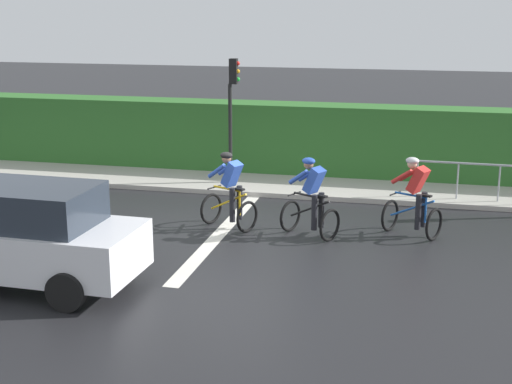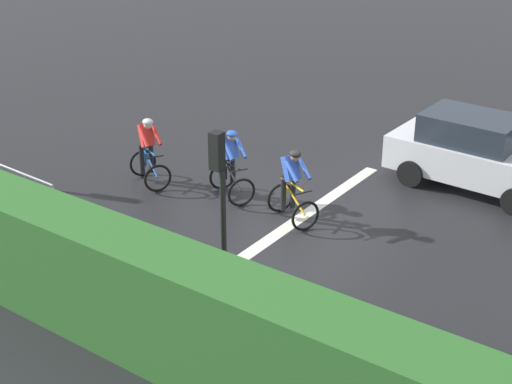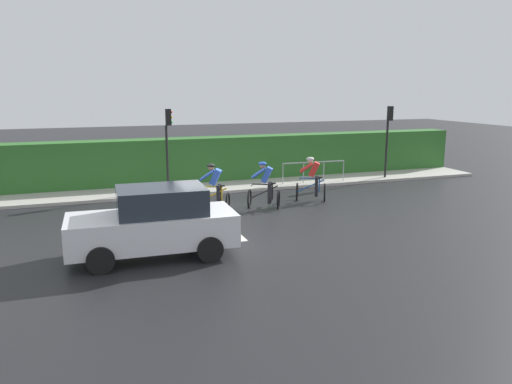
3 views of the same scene
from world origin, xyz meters
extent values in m
plane|color=black|center=(0.00, 0.00, 0.00)|extent=(80.00, 80.00, 0.00)
cube|color=#ADA89E|center=(-4.10, 2.00, 0.06)|extent=(2.80, 22.90, 0.12)
cube|color=gray|center=(-5.00, 2.00, 0.34)|extent=(0.44, 22.90, 0.68)
cube|color=#2D6628|center=(-5.30, 2.00, 1.01)|extent=(1.10, 22.90, 2.01)
cube|color=silver|center=(0.00, -0.13, 0.00)|extent=(7.00, 0.30, 0.01)
torus|color=black|center=(-0.63, 3.33, 0.34)|extent=(0.63, 0.36, 0.68)
torus|color=black|center=(-0.16, 4.24, 0.34)|extent=(0.63, 0.36, 0.68)
cylinder|color=#1E59B2|center=(-0.40, 3.78, 0.59)|extent=(0.49, 0.90, 0.51)
cylinder|color=#1E59B2|center=(-0.26, 4.06, 0.62)|extent=(0.04, 0.04, 0.55)
cylinder|color=#1E59B2|center=(-0.42, 3.74, 0.87)|extent=(0.36, 0.66, 0.04)
cube|color=black|center=(-0.26, 4.06, 0.91)|extent=(0.19, 0.24, 0.04)
cylinder|color=black|center=(-0.58, 3.42, 0.84)|extent=(0.39, 0.22, 0.03)
cube|color=red|center=(-0.35, 3.87, 1.21)|extent=(0.45, 0.50, 0.57)
sphere|color=beige|center=(-0.42, 3.74, 1.52)|extent=(0.20, 0.20, 0.20)
ellipsoid|color=silver|center=(-0.42, 3.74, 1.59)|extent=(0.34, 0.36, 0.14)
cylinder|color=black|center=(-0.20, 3.91, 0.57)|extent=(0.12, 0.12, 0.74)
cylinder|color=black|center=(-0.41, 4.02, 0.57)|extent=(0.12, 0.12, 0.74)
cylinder|color=red|center=(-0.34, 3.55, 1.26)|extent=(0.30, 0.47, 0.37)
cylinder|color=red|center=(-0.62, 3.69, 1.26)|extent=(0.30, 0.47, 0.37)
torus|color=black|center=(-0.12, 1.27, 0.34)|extent=(0.63, 0.37, 0.68)
torus|color=black|center=(0.36, 2.18, 0.34)|extent=(0.63, 0.37, 0.68)
cylinder|color=black|center=(0.12, 1.73, 0.59)|extent=(0.50, 0.90, 0.51)
cylinder|color=black|center=(0.26, 2.00, 0.62)|extent=(0.04, 0.04, 0.55)
cylinder|color=black|center=(0.10, 1.68, 0.87)|extent=(0.37, 0.65, 0.04)
cube|color=black|center=(0.26, 2.00, 0.91)|extent=(0.19, 0.24, 0.04)
cylinder|color=black|center=(-0.07, 1.36, 0.84)|extent=(0.39, 0.22, 0.03)
cube|color=#2D51B7|center=(0.17, 1.82, 1.21)|extent=(0.46, 0.50, 0.57)
sphere|color=#9E7051|center=(0.10, 1.68, 1.52)|extent=(0.20, 0.20, 0.20)
ellipsoid|color=#264CB2|center=(0.10, 1.68, 1.59)|extent=(0.34, 0.36, 0.14)
cylinder|color=black|center=(0.32, 1.85, 0.57)|extent=(0.12, 0.12, 0.74)
cylinder|color=black|center=(0.11, 1.96, 0.57)|extent=(0.12, 0.12, 0.74)
cylinder|color=#2D51B7|center=(0.18, 1.49, 1.26)|extent=(0.30, 0.46, 0.37)
cylinder|color=#2D51B7|center=(-0.11, 1.64, 1.26)|extent=(0.30, 0.46, 0.37)
torus|color=black|center=(-0.27, -0.52, 0.34)|extent=(0.64, 0.35, 0.68)
torus|color=black|center=(0.17, 0.40, 0.34)|extent=(0.64, 0.35, 0.68)
cylinder|color=gold|center=(-0.05, -0.06, 0.59)|extent=(0.47, 0.91, 0.51)
cylinder|color=gold|center=(0.08, 0.22, 0.62)|extent=(0.04, 0.04, 0.55)
cylinder|color=gold|center=(-0.07, -0.10, 0.87)|extent=(0.35, 0.66, 0.04)
cube|color=black|center=(0.08, 0.22, 0.91)|extent=(0.19, 0.24, 0.04)
cylinder|color=black|center=(-0.23, -0.43, 0.84)|extent=(0.39, 0.21, 0.03)
cube|color=#2D51B7|center=(-0.01, 0.03, 1.21)|extent=(0.45, 0.50, 0.57)
sphere|color=#9E7051|center=(-0.07, -0.10, 1.52)|extent=(0.20, 0.20, 0.20)
ellipsoid|color=black|center=(-0.07, -0.10, 1.59)|extent=(0.34, 0.36, 0.14)
cylinder|color=black|center=(0.14, 0.08, 0.57)|extent=(0.12, 0.12, 0.74)
cylinder|color=black|center=(-0.07, 0.18, 0.57)|extent=(0.12, 0.12, 0.74)
cylinder|color=#2D51B7|center=(0.01, -0.29, 1.26)|extent=(0.29, 0.47, 0.37)
cylinder|color=#2D51B7|center=(-0.28, -0.15, 1.26)|extent=(0.29, 0.47, 0.37)
cube|color=silver|center=(3.92, -2.63, 0.70)|extent=(1.81, 4.15, 0.80)
cube|color=#262D38|center=(3.92, -2.39, 1.43)|extent=(1.56, 2.17, 0.66)
cylinder|color=black|center=(4.71, -3.93, 0.32)|extent=(0.24, 0.65, 0.64)
cylinder|color=black|center=(3.05, -3.88, 0.32)|extent=(0.24, 0.65, 0.64)
cylinder|color=black|center=(4.79, -1.39, 0.32)|extent=(0.24, 0.65, 0.64)
cylinder|color=black|center=(3.12, -1.34, 0.32)|extent=(0.24, 0.65, 0.64)
cube|color=#EAEACC|center=(4.37, -4.66, 0.80)|extent=(0.28, 0.09, 0.16)
cube|color=#EAEACC|center=(3.35, -4.63, 0.80)|extent=(0.28, 0.09, 0.16)
cylinder|color=black|center=(-3.65, -0.98, 1.35)|extent=(0.10, 0.10, 2.70)
cube|color=black|center=(-3.65, -0.88, 3.02)|extent=(0.21, 0.21, 0.64)
sphere|color=red|center=(-3.65, -0.77, 3.22)|extent=(0.11, 0.11, 0.11)
sphere|color=orange|center=(-3.65, -0.77, 3.02)|extent=(0.11, 0.11, 0.11)
sphere|color=green|center=(-3.65, -0.77, 2.82)|extent=(0.11, 0.11, 0.11)
cylinder|color=black|center=(-3.24, 8.90, 1.35)|extent=(0.10, 0.10, 2.70)
cube|color=black|center=(-3.25, 9.00, 3.02)|extent=(0.21, 0.21, 0.64)
sphere|color=red|center=(-3.25, 9.11, 3.22)|extent=(0.11, 0.11, 0.11)
sphere|color=orange|center=(-3.25, 9.11, 3.02)|extent=(0.11, 0.11, 0.11)
sphere|color=green|center=(-3.25, 9.11, 2.82)|extent=(0.11, 0.11, 0.11)
cylinder|color=#999EA3|center=(-3.20, 5.26, 1.00)|extent=(0.15, 2.86, 0.05)
cylinder|color=#999EA3|center=(-3.26, 3.83, 0.50)|extent=(0.04, 0.04, 1.00)
cylinder|color=#999EA3|center=(-3.22, 4.78, 0.50)|extent=(0.04, 0.04, 1.00)
cylinder|color=#999EA3|center=(-3.19, 5.73, 0.50)|extent=(0.04, 0.04, 1.00)
cylinder|color=#999EA3|center=(-3.15, 6.68, 0.50)|extent=(0.04, 0.04, 1.00)
camera|label=1|loc=(14.61, 3.96, 4.72)|focal=51.66mm
camera|label=2|loc=(-12.54, -8.00, 7.63)|focal=53.63mm
camera|label=3|loc=(16.00, -4.15, 4.17)|focal=34.88mm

